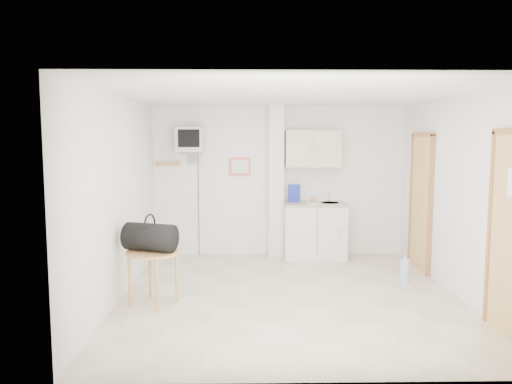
{
  "coord_description": "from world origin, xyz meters",
  "views": [
    {
      "loc": [
        -0.54,
        -6.11,
        1.99
      ],
      "look_at": [
        -0.41,
        0.6,
        1.25
      ],
      "focal_mm": 35.0,
      "sensor_mm": 36.0,
      "label": 1
    }
  ],
  "objects_px": {
    "crt_television": "(190,140)",
    "duffel_bag": "(150,237)",
    "round_table": "(153,258)",
    "water_bottle": "(405,271)"
  },
  "relations": [
    {
      "from": "duffel_bag",
      "to": "round_table",
      "type": "bearing_deg",
      "value": 1.21
    },
    {
      "from": "crt_television",
      "to": "round_table",
      "type": "distance_m",
      "value": 2.71
    },
    {
      "from": "duffel_bag",
      "to": "water_bottle",
      "type": "bearing_deg",
      "value": 33.33
    },
    {
      "from": "crt_television",
      "to": "duffel_bag",
      "type": "bearing_deg",
      "value": -95.72
    },
    {
      "from": "crt_television",
      "to": "round_table",
      "type": "height_order",
      "value": "crt_television"
    },
    {
      "from": "crt_television",
      "to": "water_bottle",
      "type": "height_order",
      "value": "crt_television"
    },
    {
      "from": "duffel_bag",
      "to": "water_bottle",
      "type": "relative_size",
      "value": 1.79
    },
    {
      "from": "crt_television",
      "to": "round_table",
      "type": "relative_size",
      "value": 3.31
    },
    {
      "from": "water_bottle",
      "to": "round_table",
      "type": "bearing_deg",
      "value": -166.02
    },
    {
      "from": "round_table",
      "to": "duffel_bag",
      "type": "xyz_separation_m",
      "value": [
        -0.03,
        0.01,
        0.25
      ]
    }
  ]
}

